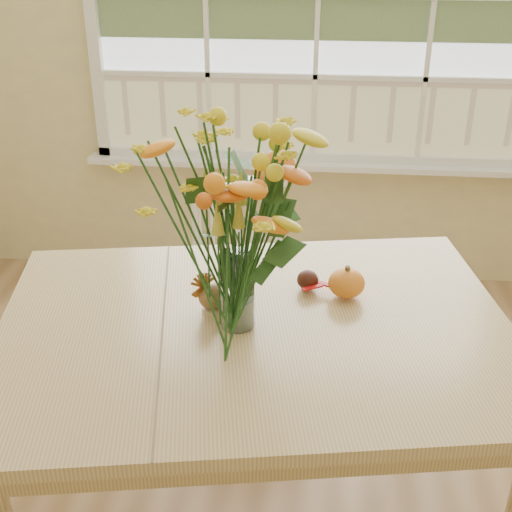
{
  "coord_description": "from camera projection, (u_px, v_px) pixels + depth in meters",
  "views": [
    {
      "loc": [
        0.03,
        -1.29,
        1.93
      ],
      "look_at": [
        -0.13,
        0.43,
        1.04
      ],
      "focal_mm": 48.0,
      "sensor_mm": 36.0,
      "label": 1
    }
  ],
  "objects": [
    {
      "name": "wall_back",
      "position": [
        317.0,
        35.0,
        3.4
      ],
      "size": [
        4.0,
        0.02,
        2.7
      ],
      "primitive_type": "cube",
      "color": "beige",
      "rests_on": "floor"
    },
    {
      "name": "dining_table",
      "position": [
        255.0,
        350.0,
        2.07
      ],
      "size": [
        1.69,
        1.34,
        0.82
      ],
      "rotation": [
        0.0,
        0.0,
        0.17
      ],
      "color": "tan",
      "rests_on": "floor"
    },
    {
      "name": "pumpkin",
      "position": [
        346.0,
        284.0,
        2.16
      ],
      "size": [
        0.12,
        0.12,
        0.09
      ],
      "primitive_type": "ellipsoid",
      "color": "orange",
      "rests_on": "dining_table"
    },
    {
      "name": "flower_vase",
      "position": [
        236.0,
        217.0,
        1.87
      ],
      "size": [
        0.49,
        0.49,
        0.58
      ],
      "color": "white",
      "rests_on": "dining_table"
    },
    {
      "name": "windsor_chair",
      "position": [
        247.0,
        280.0,
        2.9
      ],
      "size": [
        0.56,
        0.55,
        0.9
      ],
      "rotation": [
        0.0,
        0.0,
        0.48
      ],
      "color": "white",
      "rests_on": "floor"
    },
    {
      "name": "turkey_figurine",
      "position": [
        214.0,
        297.0,
        2.08
      ],
      "size": [
        0.12,
        0.11,
        0.12
      ],
      "rotation": [
        0.0,
        0.0,
        0.57
      ],
      "color": "#CCB78C",
      "rests_on": "dining_table"
    },
    {
      "name": "dark_gourd",
      "position": [
        308.0,
        281.0,
        2.21
      ],
      "size": [
        0.12,
        0.07,
        0.06
      ],
      "color": "#38160F",
      "rests_on": "dining_table"
    }
  ]
}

